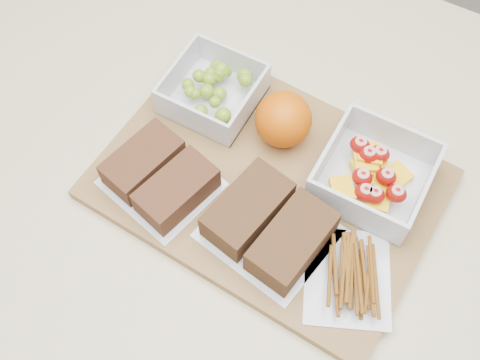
{
  "coord_description": "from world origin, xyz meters",
  "views": [
    {
      "loc": [
        0.16,
        -0.32,
        1.6
      ],
      "look_at": [
        -0.01,
        -0.0,
        0.93
      ],
      "focal_mm": 45.0,
      "sensor_mm": 36.0,
      "label": 1
    }
  ],
  "objects_px": {
    "fruit_container": "(373,176)",
    "sandwich_bag_left": "(160,176)",
    "sandwich_bag_center": "(270,226)",
    "orange": "(283,119)",
    "cutting_board": "(268,184)",
    "pretzel_bag": "(349,274)",
    "grape_container": "(215,90)"
  },
  "relations": [
    {
      "from": "grape_container",
      "to": "fruit_container",
      "type": "xyz_separation_m",
      "value": [
        0.24,
        -0.02,
        0.0
      ]
    },
    {
      "from": "cutting_board",
      "to": "sandwich_bag_left",
      "type": "xyz_separation_m",
      "value": [
        -0.12,
        -0.07,
        0.03
      ]
    },
    {
      "from": "orange",
      "to": "sandwich_bag_left",
      "type": "distance_m",
      "value": 0.18
    },
    {
      "from": "grape_container",
      "to": "pretzel_bag",
      "type": "height_order",
      "value": "grape_container"
    },
    {
      "from": "orange",
      "to": "sandwich_bag_left",
      "type": "height_order",
      "value": "orange"
    },
    {
      "from": "grape_container",
      "to": "fruit_container",
      "type": "relative_size",
      "value": 0.89
    },
    {
      "from": "sandwich_bag_left",
      "to": "sandwich_bag_center",
      "type": "relative_size",
      "value": 0.93
    },
    {
      "from": "sandwich_bag_left",
      "to": "pretzel_bag",
      "type": "bearing_deg",
      "value": -0.03
    },
    {
      "from": "grape_container",
      "to": "sandwich_bag_center",
      "type": "bearing_deg",
      "value": -42.01
    },
    {
      "from": "fruit_container",
      "to": "orange",
      "type": "bearing_deg",
      "value": 175.16
    },
    {
      "from": "cutting_board",
      "to": "grape_container",
      "type": "relative_size",
      "value": 3.59
    },
    {
      "from": "cutting_board",
      "to": "grape_container",
      "type": "distance_m",
      "value": 0.15
    },
    {
      "from": "fruit_container",
      "to": "sandwich_bag_left",
      "type": "xyz_separation_m",
      "value": [
        -0.23,
        -0.13,
        -0.0
      ]
    },
    {
      "from": "grape_container",
      "to": "sandwich_bag_center",
      "type": "height_order",
      "value": "grape_container"
    },
    {
      "from": "sandwich_bag_center",
      "to": "sandwich_bag_left",
      "type": "bearing_deg",
      "value": -177.79
    },
    {
      "from": "grape_container",
      "to": "sandwich_bag_left",
      "type": "height_order",
      "value": "grape_container"
    },
    {
      "from": "fruit_container",
      "to": "sandwich_bag_left",
      "type": "height_order",
      "value": "fruit_container"
    },
    {
      "from": "cutting_board",
      "to": "orange",
      "type": "distance_m",
      "value": 0.09
    },
    {
      "from": "fruit_container",
      "to": "sandwich_bag_left",
      "type": "bearing_deg",
      "value": -151.01
    },
    {
      "from": "cutting_board",
      "to": "orange",
      "type": "height_order",
      "value": "orange"
    },
    {
      "from": "grape_container",
      "to": "pretzel_bag",
      "type": "distance_m",
      "value": 0.31
    },
    {
      "from": "orange",
      "to": "fruit_container",
      "type": "bearing_deg",
      "value": -4.84
    },
    {
      "from": "fruit_container",
      "to": "pretzel_bag",
      "type": "relative_size",
      "value": 0.85
    },
    {
      "from": "cutting_board",
      "to": "fruit_container",
      "type": "height_order",
      "value": "fruit_container"
    },
    {
      "from": "orange",
      "to": "sandwich_bag_center",
      "type": "bearing_deg",
      "value": -69.25
    },
    {
      "from": "grape_container",
      "to": "orange",
      "type": "xyz_separation_m",
      "value": [
        0.11,
        -0.01,
        0.02
      ]
    },
    {
      "from": "sandwich_bag_left",
      "to": "pretzel_bag",
      "type": "height_order",
      "value": "sandwich_bag_left"
    },
    {
      "from": "orange",
      "to": "pretzel_bag",
      "type": "bearing_deg",
      "value": -41.58
    },
    {
      "from": "sandwich_bag_center",
      "to": "orange",
      "type": "bearing_deg",
      "value": 110.75
    },
    {
      "from": "cutting_board",
      "to": "orange",
      "type": "xyz_separation_m",
      "value": [
        -0.02,
        0.07,
        0.05
      ]
    },
    {
      "from": "sandwich_bag_left",
      "to": "pretzel_bag",
      "type": "relative_size",
      "value": 1.01
    },
    {
      "from": "orange",
      "to": "pretzel_bag",
      "type": "height_order",
      "value": "orange"
    }
  ]
}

